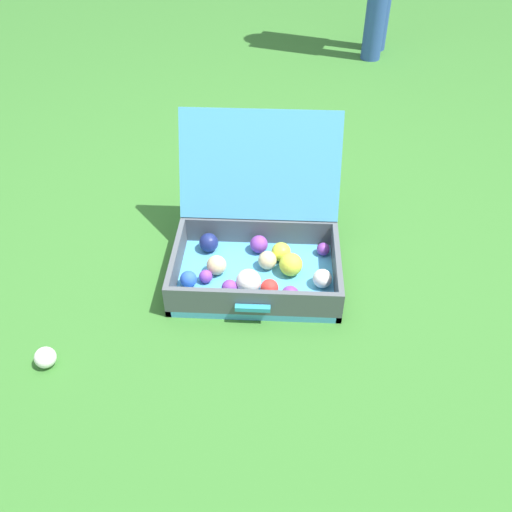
{
  "coord_description": "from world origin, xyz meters",
  "views": [
    {
      "loc": [
        0.06,
        -1.45,
        1.3
      ],
      "look_at": [
        -0.01,
        -0.06,
        0.11
      ],
      "focal_mm": 38.6,
      "sensor_mm": 36.0,
      "label": 1
    }
  ],
  "objects": [
    {
      "name": "stray_ball_on_grass",
      "position": [
        -0.61,
        -0.46,
        0.03
      ],
      "size": [
        0.06,
        0.06,
        0.06
      ],
      "primitive_type": "sphere",
      "color": "white",
      "rests_on": "ground"
    },
    {
      "name": "ground_plane",
      "position": [
        0.0,
        0.0,
        0.0
      ],
      "size": [
        16.0,
        16.0,
        0.0
      ],
      "primitive_type": "plane",
      "color": "#336B28"
    },
    {
      "name": "open_suitcase",
      "position": [
        -0.01,
        0.0,
        0.1
      ],
      "size": [
        0.56,
        0.57,
        0.47
      ],
      "color": "#4799C6",
      "rests_on": "ground"
    }
  ]
}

